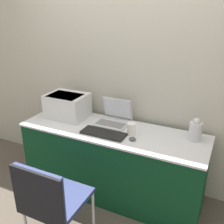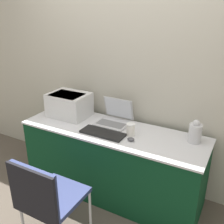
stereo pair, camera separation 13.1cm
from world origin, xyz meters
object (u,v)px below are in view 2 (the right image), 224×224
(printer, at_px, (69,104))
(chair, at_px, (45,196))
(external_keyboard, at_px, (103,133))
(mouse, at_px, (131,139))
(metal_pitcher, at_px, (195,132))
(laptop_left, at_px, (114,118))
(coffee_cup, at_px, (131,129))

(printer, distance_m, chair, 1.13)
(printer, bearing_deg, external_keyboard, -20.78)
(mouse, bearing_deg, chair, -117.76)
(mouse, relative_size, metal_pitcher, 0.31)
(mouse, bearing_deg, printer, 166.41)
(laptop_left, xyz_separation_m, metal_pitcher, (0.84, -0.01, 0.04))
(coffee_cup, height_order, chair, coffee_cup)
(printer, xyz_separation_m, chair, (0.46, -0.96, -0.38))
(mouse, xyz_separation_m, chair, (-0.40, -0.75, -0.25))
(mouse, bearing_deg, external_keyboard, -179.23)
(printer, distance_m, external_keyboard, 0.61)
(laptop_left, bearing_deg, coffee_cup, -32.18)
(coffee_cup, height_order, metal_pitcher, metal_pitcher)
(printer, bearing_deg, laptop_left, 7.36)
(laptop_left, relative_size, mouse, 4.87)
(laptop_left, relative_size, external_keyboard, 0.75)
(external_keyboard, distance_m, metal_pitcher, 0.86)
(printer, xyz_separation_m, external_keyboard, (0.56, -0.21, -0.13))
(chair, bearing_deg, mouse, 62.24)
(external_keyboard, distance_m, mouse, 0.30)
(coffee_cup, xyz_separation_m, metal_pitcher, (0.57, 0.16, 0.04))
(external_keyboard, relative_size, chair, 0.52)
(mouse, xyz_separation_m, metal_pitcher, (0.52, 0.26, 0.08))
(external_keyboard, xyz_separation_m, chair, (-0.09, -0.75, -0.24))
(laptop_left, relative_size, chair, 0.40)
(chair, bearing_deg, metal_pitcher, 48.13)
(chair, bearing_deg, coffee_cup, 68.27)
(printer, relative_size, chair, 0.51)
(coffee_cup, relative_size, metal_pitcher, 0.55)
(external_keyboard, distance_m, coffee_cup, 0.28)
(printer, relative_size, mouse, 6.34)
(printer, height_order, metal_pitcher, printer)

